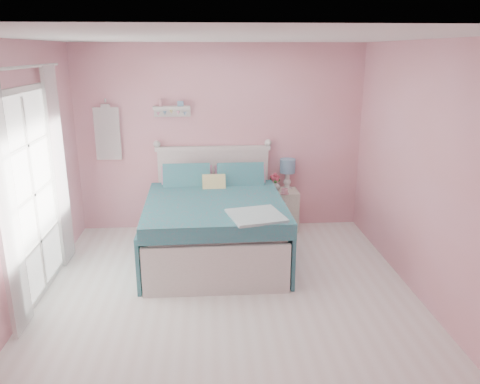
{
  "coord_description": "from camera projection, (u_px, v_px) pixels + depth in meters",
  "views": [
    {
      "loc": [
        -0.16,
        -4.28,
        2.49
      ],
      "look_at": [
        0.2,
        1.2,
        0.83
      ],
      "focal_mm": 35.0,
      "sensor_mm": 36.0,
      "label": 1
    }
  ],
  "objects": [
    {
      "name": "vase",
      "position": [
        275.0,
        185.0,
        6.62
      ],
      "size": [
        0.15,
        0.15,
        0.16
      ],
      "primitive_type": "imported",
      "rotation": [
        0.0,
        0.0,
        0.02
      ],
      "color": "silver",
      "rests_on": "nightstand"
    },
    {
      "name": "floor",
      "position": [
        228.0,
        303.0,
        4.82
      ],
      "size": [
        4.5,
        4.5,
        0.0
      ],
      "primitive_type": "plane",
      "color": "white",
      "rests_on": "ground"
    },
    {
      "name": "french_door",
      "position": [
        33.0,
        196.0,
        4.76
      ],
      "size": [
        0.04,
        1.32,
        2.16
      ],
      "color": "silver",
      "rests_on": "floor"
    },
    {
      "name": "hanging_dress",
      "position": [
        108.0,
        134.0,
        6.4
      ],
      "size": [
        0.34,
        0.03,
        0.72
      ],
      "primitive_type": "cube",
      "color": "white",
      "rests_on": "room_shell"
    },
    {
      "name": "curtain_far",
      "position": [
        59.0,
        168.0,
        5.45
      ],
      "size": [
        0.04,
        0.4,
        2.32
      ],
      "primitive_type": "cube",
      "color": "white",
      "rests_on": "floor"
    },
    {
      "name": "wall_shelf",
      "position": [
        172.0,
        109.0,
        6.37
      ],
      "size": [
        0.5,
        0.15,
        0.25
      ],
      "color": "silver",
      "rests_on": "room_shell"
    },
    {
      "name": "roses",
      "position": [
        275.0,
        177.0,
        6.58
      ],
      "size": [
        0.14,
        0.11,
        0.12
      ],
      "color": "#C6435A",
      "rests_on": "vase"
    },
    {
      "name": "table_lamp",
      "position": [
        288.0,
        168.0,
        6.65
      ],
      "size": [
        0.22,
        0.22,
        0.44
      ],
      "color": "white",
      "rests_on": "nightstand"
    },
    {
      "name": "bed",
      "position": [
        215.0,
        224.0,
        5.85
      ],
      "size": [
        1.68,
        2.1,
        1.21
      ],
      "rotation": [
        0.0,
        0.0,
        0.03
      ],
      "color": "silver",
      "rests_on": "floor"
    },
    {
      "name": "curtain_near",
      "position": [
        6.0,
        209.0,
        4.03
      ],
      "size": [
        0.04,
        0.4,
        2.32
      ],
      "primitive_type": "cube",
      "color": "white",
      "rests_on": "floor"
    },
    {
      "name": "teacup",
      "position": [
        285.0,
        191.0,
        6.48
      ],
      "size": [
        0.09,
        0.09,
        0.07
      ],
      "primitive_type": "imported",
      "rotation": [
        0.0,
        0.0,
        -0.0
      ],
      "color": "pink",
      "rests_on": "nightstand"
    },
    {
      "name": "room_shell",
      "position": [
        227.0,
        152.0,
        4.36
      ],
      "size": [
        4.5,
        4.5,
        4.5
      ],
      "color": "pink",
      "rests_on": "floor"
    },
    {
      "name": "nightstand",
      "position": [
        283.0,
        210.0,
        6.73
      ],
      "size": [
        0.41,
        0.4,
        0.59
      ],
      "color": "beige",
      "rests_on": "floor"
    }
  ]
}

